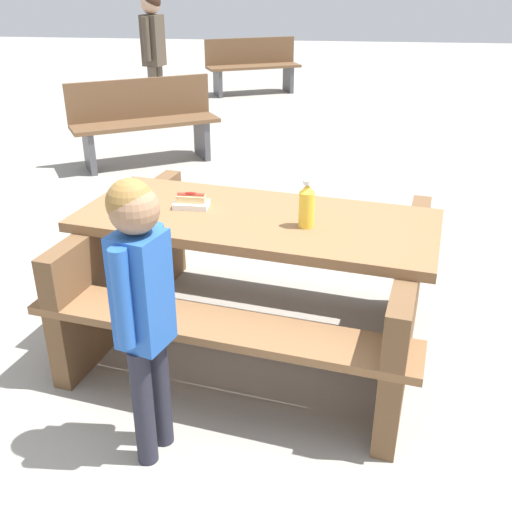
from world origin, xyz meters
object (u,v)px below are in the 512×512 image
at_px(child_in_coat, 141,291).
at_px(bystander_adult, 153,41).
at_px(soda_bottle, 307,206).
at_px(picnic_table, 256,270).
at_px(park_bench_mid, 252,65).
at_px(hotdog_tray, 191,202).
at_px(park_bench_near, 144,120).

xyz_separation_m(child_in_coat, bystander_adult, (1.59, -5.93, 0.25)).
bearing_deg(child_in_coat, soda_bottle, -127.02).
relative_size(picnic_table, park_bench_mid, 1.33).
bearing_deg(bystander_adult, hotdog_tray, 107.51).
distance_m(soda_bottle, hotdog_tray, 0.64).
bearing_deg(soda_bottle, picnic_table, -22.69).
bearing_deg(park_bench_mid, hotdog_tray, 94.58).
height_order(soda_bottle, park_bench_mid, soda_bottle).
bearing_deg(hotdog_tray, park_bench_near, -69.14).
bearing_deg(park_bench_near, soda_bottle, 118.41).
distance_m(hotdog_tray, child_in_coat, 0.96).
xyz_separation_m(hotdog_tray, bystander_adult, (1.57, -4.97, 0.25)).
relative_size(picnic_table, bystander_adult, 1.26).
relative_size(park_bench_mid, bystander_adult, 0.95).
height_order(child_in_coat, bystander_adult, bystander_adult).
height_order(soda_bottle, child_in_coat, child_in_coat).
bearing_deg(bystander_adult, child_in_coat, 104.98).
relative_size(picnic_table, hotdog_tray, 11.28).
distance_m(picnic_table, child_in_coat, 1.00).
xyz_separation_m(picnic_table, hotdog_tray, (0.35, -0.08, 0.34)).
distance_m(child_in_coat, bystander_adult, 6.14).
xyz_separation_m(soda_bottle, hotdog_tray, (0.60, -0.18, -0.08)).
bearing_deg(child_in_coat, picnic_table, -110.46).
height_order(picnic_table, hotdog_tray, hotdog_tray).
relative_size(soda_bottle, child_in_coat, 0.19).
xyz_separation_m(soda_bottle, bystander_adult, (2.17, -5.15, 0.17)).
bearing_deg(hotdog_tray, soda_bottle, 163.07).
relative_size(hotdog_tray, park_bench_near, 0.12).
bearing_deg(park_bench_near, park_bench_mid, -99.06).
xyz_separation_m(child_in_coat, park_bench_mid, (0.59, -8.09, -0.33)).
distance_m(child_in_coat, park_bench_near, 4.31).
distance_m(soda_bottle, bystander_adult, 5.59).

